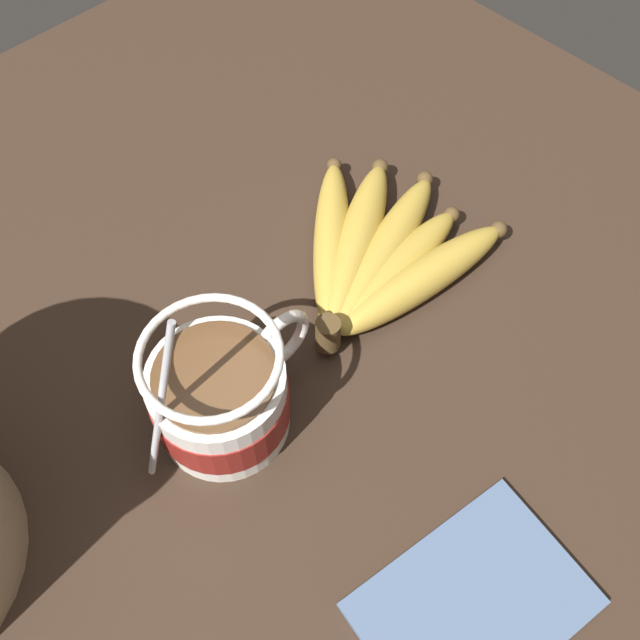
{
  "coord_description": "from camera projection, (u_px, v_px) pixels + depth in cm",
  "views": [
    {
      "loc": [
        -17.04,
        -23.12,
        52.08
      ],
      "look_at": [
        3.07,
        -2.37,
        7.08
      ],
      "focal_mm": 40.0,
      "sensor_mm": 36.0,
      "label": 1
    }
  ],
  "objects": [
    {
      "name": "table",
      "position": [
        273.0,
        363.0,
        0.58
      ],
      "size": [
        97.04,
        97.04,
        2.66
      ],
      "color": "#332319",
      "rests_on": "ground"
    },
    {
      "name": "coffee_mug",
      "position": [
        221.0,
        396.0,
        0.51
      ],
      "size": [
        15.44,
        9.92,
        15.81
      ],
      "color": "white",
      "rests_on": "table"
    },
    {
      "name": "banana_bunch",
      "position": [
        378.0,
        255.0,
        0.6
      ],
      "size": [
        20.24,
        18.29,
        4.08
      ],
      "color": "#4C381E",
      "rests_on": "table"
    },
    {
      "name": "napkin",
      "position": [
        473.0,
        604.0,
        0.46
      ],
      "size": [
        16.0,
        12.34,
        0.6
      ],
      "color": "slate",
      "rests_on": "table"
    }
  ]
}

